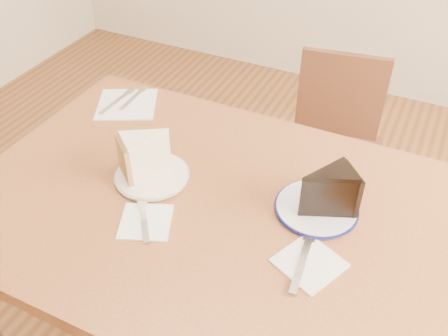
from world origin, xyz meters
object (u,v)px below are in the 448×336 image
Objects in this scene: plate_cream at (152,176)px; carrot_cake at (148,154)px; chair_far at (330,149)px; chocolate_cake at (324,194)px; plate_navy at (316,208)px; table at (217,234)px.

carrot_cake is (-0.01, 0.01, 0.06)m from plate_cream.
carrot_cake reaches higher than plate_cream.
chocolate_cake is (0.13, -0.68, 0.39)m from chair_far.
plate_cream is 1.58× the size of carrot_cake.
chair_far is 0.76m from plate_navy.
carrot_cake is at bearing 54.16° from chocolate_cake.
plate_navy is (0.12, -0.67, 0.34)m from chair_far.
chocolate_cake is (0.01, -0.01, 0.06)m from plate_navy.
table is 0.25m from plate_navy.
chocolate_cake is (0.43, 0.05, 0.00)m from carrot_cake.
plate_navy is (0.21, 0.09, 0.10)m from table.
plate_navy is at bearing 21.98° from table.
plate_navy is at bearing 12.58° from chocolate_cake.
plate_cream is at bearing 173.99° from table.
table is 6.50× the size of plate_navy.
chair_far is 6.71× the size of carrot_cake.
plate_cream is at bearing 60.51° from chair_far.
plate_cream is (-0.28, -0.74, 0.34)m from chair_far.
plate_cream is at bearing -4.15° from carrot_cake.
plate_navy is 1.64× the size of carrot_cake.
plate_navy is 1.58× the size of chocolate_cake.
plate_navy is at bearing 9.32° from plate_cream.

